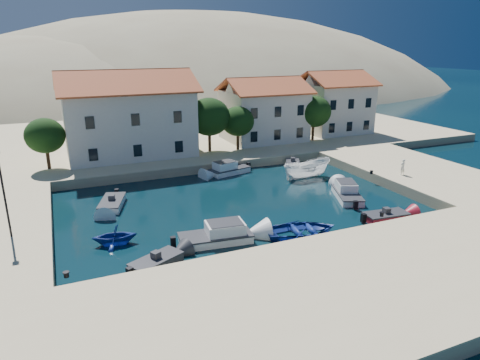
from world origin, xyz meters
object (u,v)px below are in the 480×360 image
building_left (128,112)px  pedestrian (403,167)px  building_mid (264,108)px  cabin_cruiser_east (347,194)px  cabin_cruiser_south (216,236)px  rowboat_south (301,235)px  building_right (334,101)px  lamppost (2,184)px  boat_east (307,178)px

building_left → pedestrian: size_ratio=9.23×
building_mid → cabin_cruiser_east: (-2.24, -21.72, -4.75)m
cabin_cruiser_south → rowboat_south: size_ratio=1.01×
building_right → lamppost: building_right is taller
building_right → pedestrian: bearing=-107.4°
building_mid → cabin_cruiser_south: (-16.39, -25.40, -4.75)m
building_right → rowboat_south: bearing=-128.6°
cabin_cruiser_east → rowboat_south: bearing=145.6°
building_mid → boat_east: bearing=-98.6°
rowboat_south → pedestrian: bearing=-58.8°
boat_east → cabin_cruiser_south: bearing=126.9°
lamppost → building_mid: bearing=35.4°
boat_east → pedestrian: bearing=-126.7°
pedestrian → cabin_cruiser_east: bearing=1.1°
building_right → rowboat_south: size_ratio=1.78×
rowboat_south → pedestrian: pedestrian is taller
rowboat_south → cabin_cruiser_east: (7.97, 5.15, 0.48)m
building_left → building_right: bearing=3.8°
building_mid → lamppost: building_mid is taller
cabin_cruiser_east → building_left: bearing=60.0°
building_mid → building_right: (12.00, 1.00, 0.25)m
cabin_cruiser_south → pedestrian: size_ratio=3.36×
building_mid → building_right: 12.04m
building_right → rowboat_south: building_right is taller
building_mid → boat_east: (-2.24, -14.82, -5.22)m
building_left → cabin_cruiser_south: (1.61, -24.40, -5.46)m
building_mid → cabin_cruiser_east: 22.35m
lamppost → boat_east: size_ratio=1.14×
cabin_cruiser_south → cabin_cruiser_east: same height
building_right → boat_east: bearing=-132.0°
building_mid → building_right: building_right is taller
building_right → lamppost: size_ratio=1.52×
building_right → boat_east: building_right is taller
building_mid → rowboat_south: (-10.21, -26.87, -5.22)m
building_left → cabin_cruiser_east: 26.60m
rowboat_south → boat_east: boat_east is taller
building_right → pedestrian: 22.78m
building_mid → cabin_cruiser_east: bearing=-95.9°
building_mid → cabin_cruiser_east: building_mid is taller
building_left → lamppost: bearing=-119.9°
building_right → pedestrian: (-6.72, -21.45, -3.68)m
lamppost → building_right: bearing=27.9°
building_left → rowboat_south: building_left is taller
cabin_cruiser_south → pedestrian: pedestrian is taller
cabin_cruiser_south → rowboat_south: cabin_cruiser_south is taller
rowboat_south → cabin_cruiser_east: cabin_cruiser_east is taller
cabin_cruiser_east → boat_east: (-0.00, 6.90, -0.48)m
cabin_cruiser_south → boat_east: (14.15, 10.57, -0.48)m
lamppost → boat_east: 28.35m
building_right → building_mid: bearing=-175.2°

